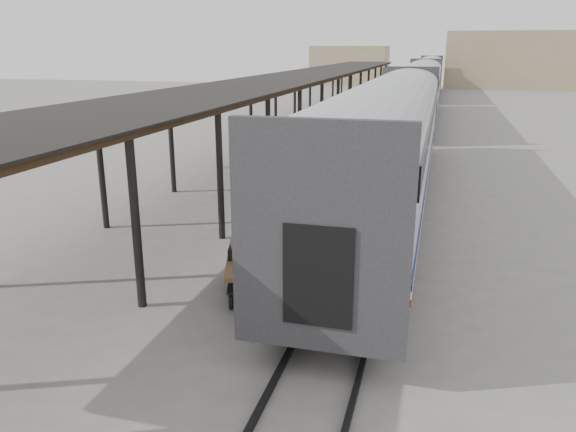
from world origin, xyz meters
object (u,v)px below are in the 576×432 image
Objects in this scene: baggage_cart at (253,266)px; luggage_tug at (295,139)px; pedestrian at (276,148)px; porter at (254,235)px.

luggage_tug is (-3.96, 19.44, -0.00)m from baggage_cart.
pedestrian reaches higher than luggage_tug.
baggage_cart is 15.99m from pedestrian.
luggage_tug is at bearing 83.97° from baggage_cart.
luggage_tug is 3.95m from pedestrian.
pedestrian is (-0.01, -3.94, 0.15)m from luggage_tug.
porter is 16.71m from pedestrian.
porter is 1.02× the size of pedestrian.
porter reaches higher than pedestrian.
pedestrian is at bearing 86.85° from baggage_cart.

